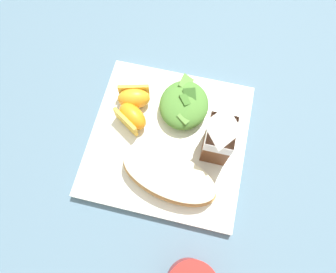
{
  "coord_description": "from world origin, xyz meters",
  "views": [
    {
      "loc": [
        0.18,
        0.04,
        0.53
      ],
      "look_at": [
        0.0,
        0.0,
        0.03
      ],
      "focal_mm": 32.18,
      "sensor_mm": 36.0,
      "label": 1
    }
  ],
  "objects_px": {
    "green_salad_pile": "(184,105)",
    "orange_wedge_front": "(134,98)",
    "orange_wedge_middle": "(132,117)",
    "milk_carton": "(220,135)",
    "cheesy_pizza_bread": "(169,176)",
    "white_plate": "(168,140)"
  },
  "relations": [
    {
      "from": "green_salad_pile",
      "to": "orange_wedge_front",
      "type": "distance_m",
      "value": 0.09
    },
    {
      "from": "orange_wedge_middle",
      "to": "white_plate",
      "type": "bearing_deg",
      "value": 75.67
    },
    {
      "from": "green_salad_pile",
      "to": "milk_carton",
      "type": "height_order",
      "value": "milk_carton"
    },
    {
      "from": "white_plate",
      "to": "orange_wedge_middle",
      "type": "bearing_deg",
      "value": -104.33
    },
    {
      "from": "cheesy_pizza_bread",
      "to": "orange_wedge_middle",
      "type": "height_order",
      "value": "orange_wedge_middle"
    },
    {
      "from": "white_plate",
      "to": "milk_carton",
      "type": "distance_m",
      "value": 0.11
    },
    {
      "from": "milk_carton",
      "to": "white_plate",
      "type": "bearing_deg",
      "value": -87.26
    },
    {
      "from": "green_salad_pile",
      "to": "orange_wedge_front",
      "type": "xyz_separation_m",
      "value": [
        0.01,
        -0.09,
        -0.0
      ]
    },
    {
      "from": "orange_wedge_front",
      "to": "orange_wedge_middle",
      "type": "distance_m",
      "value": 0.04
    },
    {
      "from": "milk_carton",
      "to": "cheesy_pizza_bread",
      "type": "bearing_deg",
      "value": -41.14
    },
    {
      "from": "cheesy_pizza_bread",
      "to": "green_salad_pile",
      "type": "xyz_separation_m",
      "value": [
        -0.14,
        -0.0,
        0.0
      ]
    },
    {
      "from": "cheesy_pizza_bread",
      "to": "orange_wedge_front",
      "type": "bearing_deg",
      "value": -143.22
    },
    {
      "from": "green_salad_pile",
      "to": "orange_wedge_middle",
      "type": "xyz_separation_m",
      "value": [
        0.05,
        -0.09,
        -0.0
      ]
    },
    {
      "from": "cheesy_pizza_bread",
      "to": "milk_carton",
      "type": "relative_size",
      "value": 1.66
    },
    {
      "from": "milk_carton",
      "to": "orange_wedge_middle",
      "type": "bearing_deg",
      "value": -95.16
    },
    {
      "from": "milk_carton",
      "to": "orange_wedge_front",
      "type": "bearing_deg",
      "value": -107.91
    },
    {
      "from": "green_salad_pile",
      "to": "milk_carton",
      "type": "bearing_deg",
      "value": 49.64
    },
    {
      "from": "orange_wedge_front",
      "to": "cheesy_pizza_bread",
      "type": "bearing_deg",
      "value": 36.78
    },
    {
      "from": "white_plate",
      "to": "cheesy_pizza_bread",
      "type": "bearing_deg",
      "value": 14.33
    },
    {
      "from": "white_plate",
      "to": "orange_wedge_middle",
      "type": "xyz_separation_m",
      "value": [
        -0.02,
        -0.07,
        0.03
      ]
    },
    {
      "from": "cheesy_pizza_bread",
      "to": "white_plate",
      "type": "bearing_deg",
      "value": -165.67
    },
    {
      "from": "cheesy_pizza_bread",
      "to": "orange_wedge_middle",
      "type": "distance_m",
      "value": 0.13
    }
  ]
}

